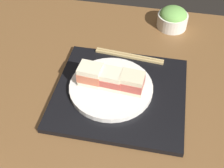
{
  "coord_description": "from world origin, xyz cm",
  "views": [
    {
      "loc": [
        -12.15,
        50.55,
        62.4
      ],
      "look_at": [
        -1.67,
        -2.78,
        5.0
      ],
      "focal_mm": 47.25,
      "sensor_mm": 36.0,
      "label": 1
    }
  ],
  "objects_px": {
    "sandwich_far": "(91,75)",
    "chopsticks_pair": "(129,56)",
    "salad_bowl": "(173,18)",
    "sandwich_middle": "(111,79)",
    "sandwich_near": "(132,83)",
    "sandwich_plate": "(111,88)"
  },
  "relations": [
    {
      "from": "salad_bowl",
      "to": "sandwich_far",
      "type": "bearing_deg",
      "value": 59.58
    },
    {
      "from": "sandwich_far",
      "to": "chopsticks_pair",
      "type": "bearing_deg",
      "value": -121.15
    },
    {
      "from": "sandwich_far",
      "to": "chopsticks_pair",
      "type": "distance_m",
      "value": 0.17
    },
    {
      "from": "sandwich_far",
      "to": "sandwich_middle",
      "type": "bearing_deg",
      "value": 176.83
    },
    {
      "from": "sandwich_middle",
      "to": "salad_bowl",
      "type": "relative_size",
      "value": 0.66
    },
    {
      "from": "sandwich_plate",
      "to": "salad_bowl",
      "type": "relative_size",
      "value": 2.2
    },
    {
      "from": "sandwich_plate",
      "to": "sandwich_far",
      "type": "distance_m",
      "value": 0.07
    },
    {
      "from": "sandwich_middle",
      "to": "chopsticks_pair",
      "type": "xyz_separation_m",
      "value": [
        -0.03,
        -0.15,
        -0.04
      ]
    },
    {
      "from": "sandwich_plate",
      "to": "salad_bowl",
      "type": "bearing_deg",
      "value": -112.79
    },
    {
      "from": "sandwich_middle",
      "to": "chopsticks_pair",
      "type": "distance_m",
      "value": 0.15
    },
    {
      "from": "sandwich_near",
      "to": "sandwich_plate",
      "type": "bearing_deg",
      "value": -3.17
    },
    {
      "from": "sandwich_middle",
      "to": "salad_bowl",
      "type": "distance_m",
      "value": 0.39
    },
    {
      "from": "sandwich_plate",
      "to": "chopsticks_pair",
      "type": "xyz_separation_m",
      "value": [
        -0.03,
        -0.15,
        -0.0
      ]
    },
    {
      "from": "sandwich_near",
      "to": "sandwich_middle",
      "type": "relative_size",
      "value": 0.95
    },
    {
      "from": "sandwich_middle",
      "to": "chopsticks_pair",
      "type": "relative_size",
      "value": 0.32
    },
    {
      "from": "sandwich_near",
      "to": "chopsticks_pair",
      "type": "distance_m",
      "value": 0.16
    },
    {
      "from": "sandwich_near",
      "to": "chopsticks_pair",
      "type": "height_order",
      "value": "sandwich_near"
    },
    {
      "from": "sandwich_near",
      "to": "sandwich_middle",
      "type": "distance_m",
      "value": 0.06
    },
    {
      "from": "sandwich_near",
      "to": "sandwich_middle",
      "type": "height_order",
      "value": "sandwich_near"
    },
    {
      "from": "sandwich_near",
      "to": "sandwich_middle",
      "type": "xyz_separation_m",
      "value": [
        0.06,
        -0.0,
        -0.0
      ]
    },
    {
      "from": "sandwich_far",
      "to": "chopsticks_pair",
      "type": "relative_size",
      "value": 0.32
    },
    {
      "from": "sandwich_plate",
      "to": "salad_bowl",
      "type": "xyz_separation_m",
      "value": [
        -0.15,
        -0.36,
        0.01
      ]
    }
  ]
}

